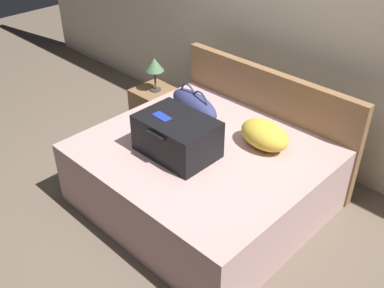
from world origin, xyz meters
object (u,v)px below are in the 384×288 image
Objects in this scene: nightstand at (157,110)px; table_lamp at (154,66)px; hard_case_large at (177,136)px; duffel_bag at (194,105)px; pillow_near_headboard at (265,135)px; bed at (202,177)px.

table_lamp reaches higher than nightstand.
duffel_bag is at bearing 120.67° from hard_case_large.
duffel_bag is 1.41× the size of pillow_near_headboard.
table_lamp is at bearing 172.80° from pillow_near_headboard.
hard_case_large reaches higher than duffel_bag.
pillow_near_headboard is 1.24× the size of table_lamp.
table_lamp is at bearing 0.00° from nightstand.
duffel_bag is at bearing -16.71° from table_lamp.
pillow_near_headboard is (0.32, 0.37, 0.39)m from bed.
nightstand is at bearing 154.75° from bed.
hard_case_large is (-0.10, -0.18, 0.44)m from bed.
pillow_near_headboard is (0.73, 0.04, -0.01)m from duffel_bag.
bed is 5.12× the size of table_lamp.
pillow_near_headboard reaches higher than nightstand.
hard_case_large is at bearing -58.95° from duffel_bag.
table_lamp is (-1.50, 0.19, 0.07)m from pillow_near_headboard.
duffel_bag is at bearing 141.41° from bed.
hard_case_large reaches higher than pillow_near_headboard.
duffel_bag is 1.33× the size of nightstand.
hard_case_large is 1.31m from table_lamp.
hard_case_large is at bearing -34.36° from table_lamp.
duffel_bag is 0.81m from table_lamp.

